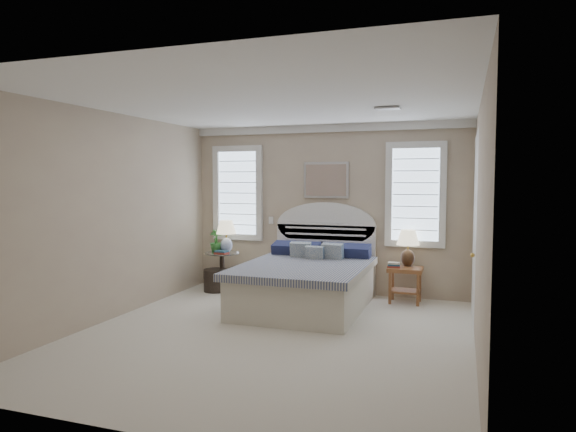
# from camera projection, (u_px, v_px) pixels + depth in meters

# --- Properties ---
(floor) EXTENTS (4.50, 5.00, 0.01)m
(floor) POSITION_uv_depth(u_px,v_px,m) (272.00, 336.00, 6.01)
(floor) COLOR beige
(floor) RESTS_ON ground
(ceiling) EXTENTS (4.50, 5.00, 0.01)m
(ceiling) POSITION_uv_depth(u_px,v_px,m) (271.00, 102.00, 5.82)
(ceiling) COLOR white
(ceiling) RESTS_ON wall_back
(wall_back) EXTENTS (4.50, 0.02, 2.70)m
(wall_back) POSITION_uv_depth(u_px,v_px,m) (326.00, 209.00, 8.27)
(wall_back) COLOR tan
(wall_back) RESTS_ON floor
(wall_left) EXTENTS (0.02, 5.00, 2.70)m
(wall_left) POSITION_uv_depth(u_px,v_px,m) (109.00, 216.00, 6.64)
(wall_left) COLOR tan
(wall_left) RESTS_ON floor
(wall_right) EXTENTS (0.02, 5.00, 2.70)m
(wall_right) POSITION_uv_depth(u_px,v_px,m) (479.00, 227.00, 5.18)
(wall_right) COLOR tan
(wall_right) RESTS_ON floor
(crown_molding) EXTENTS (4.50, 0.08, 0.12)m
(crown_molding) POSITION_uv_depth(u_px,v_px,m) (326.00, 128.00, 8.14)
(crown_molding) COLOR silver
(crown_molding) RESTS_ON wall_back
(hvac_vent) EXTENTS (0.30, 0.20, 0.02)m
(hvac_vent) POSITION_uv_depth(u_px,v_px,m) (388.00, 109.00, 6.19)
(hvac_vent) COLOR #B2B2B2
(hvac_vent) RESTS_ON ceiling
(switch_plate) EXTENTS (0.08, 0.01, 0.12)m
(switch_plate) POSITION_uv_depth(u_px,v_px,m) (271.00, 220.00, 8.58)
(switch_plate) COLOR silver
(switch_plate) RESTS_ON wall_back
(window_left) EXTENTS (0.90, 0.06, 1.60)m
(window_left) POSITION_uv_depth(u_px,v_px,m) (238.00, 193.00, 8.74)
(window_left) COLOR silver
(window_left) RESTS_ON wall_back
(window_right) EXTENTS (0.90, 0.06, 1.60)m
(window_right) POSITION_uv_depth(u_px,v_px,m) (415.00, 195.00, 7.78)
(window_right) COLOR silver
(window_right) RESTS_ON wall_back
(painting) EXTENTS (0.74, 0.04, 0.58)m
(painting) POSITION_uv_depth(u_px,v_px,m) (326.00, 180.00, 8.20)
(painting) COLOR silver
(painting) RESTS_ON wall_back
(closet_door) EXTENTS (0.02, 1.80, 2.40)m
(closet_door) POSITION_uv_depth(u_px,v_px,m) (475.00, 230.00, 6.33)
(closet_door) COLOR white
(closet_door) RESTS_ON floor
(bed) EXTENTS (1.72, 2.28, 1.47)m
(bed) POSITION_uv_depth(u_px,v_px,m) (308.00, 280.00, 7.35)
(bed) COLOR silver
(bed) RESTS_ON floor
(side_table_left) EXTENTS (0.56, 0.56, 0.63)m
(side_table_left) POSITION_uv_depth(u_px,v_px,m) (222.00, 267.00, 8.45)
(side_table_left) COLOR black
(side_table_left) RESTS_ON floor
(nightstand_right) EXTENTS (0.50, 0.40, 0.53)m
(nightstand_right) POSITION_uv_depth(u_px,v_px,m) (405.00, 277.00, 7.59)
(nightstand_right) COLOR #985731
(nightstand_right) RESTS_ON floor
(floor_pot) EXTENTS (0.44, 0.44, 0.36)m
(floor_pot) POSITION_uv_depth(u_px,v_px,m) (216.00, 280.00, 8.40)
(floor_pot) COLOR black
(floor_pot) RESTS_ON floor
(lamp_left) EXTENTS (0.38, 0.38, 0.54)m
(lamp_left) POSITION_uv_depth(u_px,v_px,m) (226.00, 233.00, 8.42)
(lamp_left) COLOR white
(lamp_left) RESTS_ON side_table_left
(lamp_right) EXTENTS (0.34, 0.34, 0.55)m
(lamp_right) POSITION_uv_depth(u_px,v_px,m) (408.00, 244.00, 7.68)
(lamp_right) COLOR black
(lamp_right) RESTS_ON nightstand_right
(potted_plant) EXTENTS (0.26, 0.26, 0.38)m
(potted_plant) POSITION_uv_depth(u_px,v_px,m) (216.00, 241.00, 8.45)
(potted_plant) COLOR #327D38
(potted_plant) RESTS_ON side_table_left
(books_left) EXTENTS (0.23, 0.18, 0.06)m
(books_left) POSITION_uv_depth(u_px,v_px,m) (222.00, 252.00, 8.27)
(books_left) COLOR maroon
(books_left) RESTS_ON side_table_left
(books_right) EXTENTS (0.20, 0.15, 0.08)m
(books_right) POSITION_uv_depth(u_px,v_px,m) (394.00, 265.00, 7.58)
(books_right) COLOR maroon
(books_right) RESTS_ON nightstand_right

